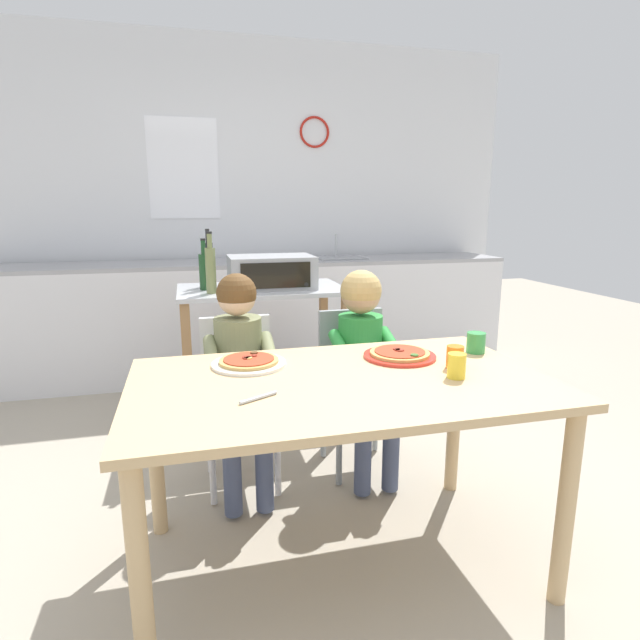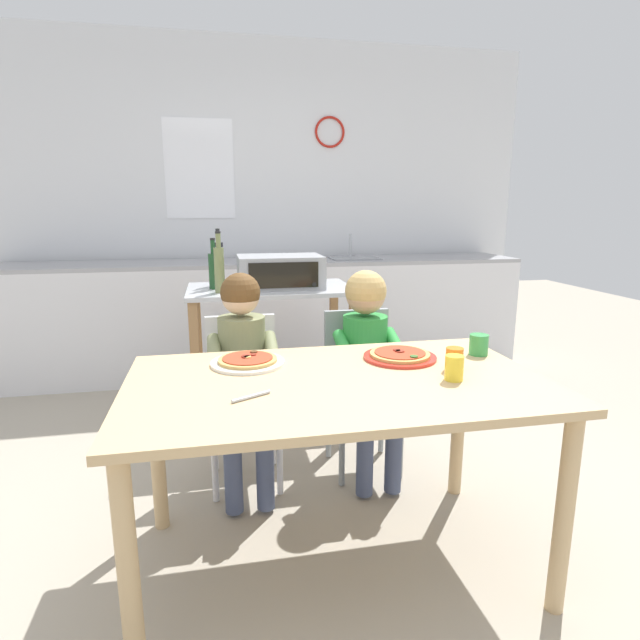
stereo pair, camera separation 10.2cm
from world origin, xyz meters
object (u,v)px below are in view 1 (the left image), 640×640
object	(u,v)px
bottle_brown_beer	(204,270)
pizza_plate_white	(249,362)
bottle_tall_green_wine	(211,268)
drinking_cup_yellow	(457,366)
pizza_plate_red_rimmed	(400,355)
drinking_cup_orange	(455,357)
toaster_oven	(271,272)
drinking_cup_green	(476,343)
child_in_olive_shirt	(240,360)
bottle_squat_spirits	(209,263)
dining_chair_left	(239,388)
dining_table	(341,403)
kitchen_island_cart	(263,334)
child_in_green_shirt	(364,346)
serving_spoon	(258,398)
dining_chair_right	(356,377)

from	to	relation	value
bottle_brown_beer	pizza_plate_white	world-z (taller)	bottle_brown_beer
bottle_tall_green_wine	drinking_cup_yellow	xyz separation A→B (m)	(0.79, -1.34, -0.22)
pizza_plate_red_rimmed	drinking_cup_orange	bearing A→B (deg)	-50.40
toaster_oven	bottle_brown_beer	xyz separation A→B (m)	(-0.39, 0.03, 0.02)
toaster_oven	drinking_cup_green	world-z (taller)	toaster_oven
bottle_brown_beer	bottle_tall_green_wine	bearing A→B (deg)	-77.43
child_in_olive_shirt	drinking_cup_orange	world-z (taller)	child_in_olive_shirt
bottle_squat_spirits	drinking_cup_yellow	world-z (taller)	bottle_squat_spirits
dining_chair_left	drinking_cup_green	size ratio (longest dim) A/B	9.49
dining_table	drinking_cup_orange	world-z (taller)	drinking_cup_orange
bottle_squat_spirits	drinking_cup_orange	distance (m)	1.75
kitchen_island_cart	dining_chair_left	xyz separation A→B (m)	(-0.22, -0.66, -0.10)
dining_chair_left	child_in_green_shirt	size ratio (longest dim) A/B	0.79
dining_table	child_in_olive_shirt	distance (m)	0.68
kitchen_island_cart	bottle_brown_beer	distance (m)	0.52
kitchen_island_cart	bottle_squat_spirits	size ratio (longest dim) A/B	2.85
drinking_cup_orange	pizza_plate_red_rimmed	bearing A→B (deg)	129.60
dining_chair_left	toaster_oven	bearing A→B (deg)	66.77
bottle_tall_green_wine	pizza_plate_red_rimmed	distance (m)	1.29
serving_spoon	toaster_oven	bearing A→B (deg)	79.12
bottle_tall_green_wine	drinking_cup_yellow	distance (m)	1.57
child_in_olive_shirt	dining_chair_right	bearing A→B (deg)	13.06
drinking_cup_orange	drinking_cup_green	world-z (taller)	same
toaster_oven	bottle_tall_green_wine	size ratio (longest dim) A/B	1.45
bottle_tall_green_wine	dining_chair_right	world-z (taller)	bottle_tall_green_wine
dining_chair_right	dining_table	bearing A→B (deg)	-112.34
pizza_plate_white	serving_spoon	xyz separation A→B (m)	(-0.01, -0.37, -0.01)
bottle_tall_green_wine	serving_spoon	world-z (taller)	bottle_tall_green_wine
bottle_brown_beer	bottle_squat_spirits	bearing A→B (deg)	76.92
bottle_brown_beer	child_in_green_shirt	world-z (taller)	bottle_brown_beer
toaster_oven	dining_table	bearing A→B (deg)	-88.87
bottle_squat_spirits	dining_table	size ratio (longest dim) A/B	0.23
bottle_squat_spirits	dining_chair_right	size ratio (longest dim) A/B	0.43
toaster_oven	dining_chair_right	size ratio (longest dim) A/B	0.61
dining_chair_right	drinking_cup_yellow	xyz separation A→B (m)	(0.10, -0.84, 0.31)
dining_table	dining_chair_right	bearing A→B (deg)	67.66
toaster_oven	pizza_plate_red_rimmed	xyz separation A→B (m)	(0.33, -1.17, -0.21)
drinking_cup_orange	child_in_olive_shirt	bearing A→B (deg)	141.85
bottle_squat_spirits	child_in_olive_shirt	xyz separation A→B (m)	(0.09, -0.92, -0.35)
pizza_plate_white	serving_spoon	bearing A→B (deg)	-92.12
drinking_cup_orange	child_in_green_shirt	bearing A→B (deg)	103.52
child_in_olive_shirt	child_in_green_shirt	xyz separation A→B (m)	(0.61, 0.02, 0.02)
serving_spoon	kitchen_island_cart	bearing A→B (deg)	81.38
toaster_oven	drinking_cup_orange	xyz separation A→B (m)	(0.48, -1.35, -0.17)
bottle_squat_spirits	kitchen_island_cart	bearing A→B (deg)	-25.65
child_in_green_shirt	kitchen_island_cart	bearing A→B (deg)	117.36
kitchen_island_cart	bottle_tall_green_wine	xyz separation A→B (m)	(-0.30, -0.13, 0.43)
drinking_cup_green	serving_spoon	bearing A→B (deg)	-162.20
dining_table	serving_spoon	distance (m)	0.35
bottle_squat_spirits	dining_chair_left	bearing A→B (deg)	-83.93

